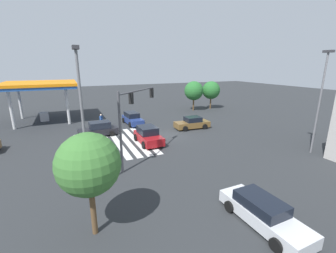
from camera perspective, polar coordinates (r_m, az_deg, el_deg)
ground_plane at (r=25.60m, az=-0.00°, el=-2.39°), size 139.89×139.89×0.00m
crosswalk_markings at (r=23.86m, az=-13.74°, el=-4.18°), size 9.56×7.25×0.01m
traffic_signal_mast at (r=17.57m, az=-9.15°, el=3.86°), size 4.17×4.17×6.07m
car_0 at (r=26.67m, az=-17.16°, el=-0.70°), size 2.16×4.36×1.61m
car_1 at (r=23.17m, az=-5.06°, el=-2.30°), size 4.21×2.22×1.71m
car_3 at (r=28.61m, az=6.16°, el=0.86°), size 2.24×4.48×1.50m
car_4 at (r=30.96m, az=-9.04°, el=2.00°), size 4.65×2.13×1.60m
car_6 at (r=12.96m, az=22.87°, el=-19.44°), size 4.89×1.98×1.37m
gas_station_canopy at (r=36.18m, az=-29.76°, el=8.91°), size 9.31×9.31×5.53m
pedestrian at (r=29.96m, az=-16.59°, el=1.58°), size 0.41×0.41×1.78m
street_light_pole_a at (r=23.54m, az=34.30°, el=6.64°), size 0.80×0.36×8.98m
street_light_pole_b at (r=14.02m, az=-21.01°, el=3.76°), size 0.80×0.36×8.82m
tree_corner_a at (r=39.87m, az=6.58°, el=8.99°), size 3.30×3.30×5.12m
tree_corner_b at (r=10.59m, az=-19.52°, el=-9.12°), size 2.85×2.85×5.00m
tree_corner_c at (r=42.08m, az=10.89°, el=9.04°), size 3.21×3.21×5.00m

